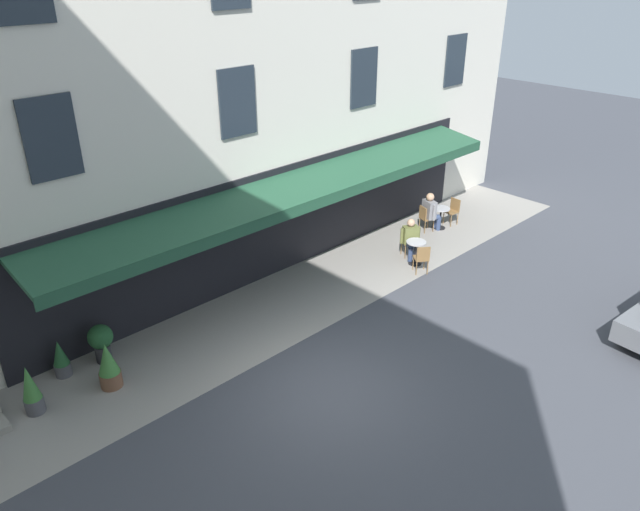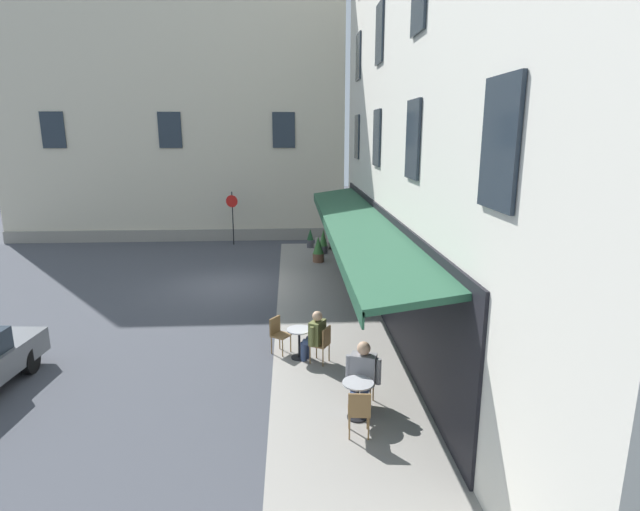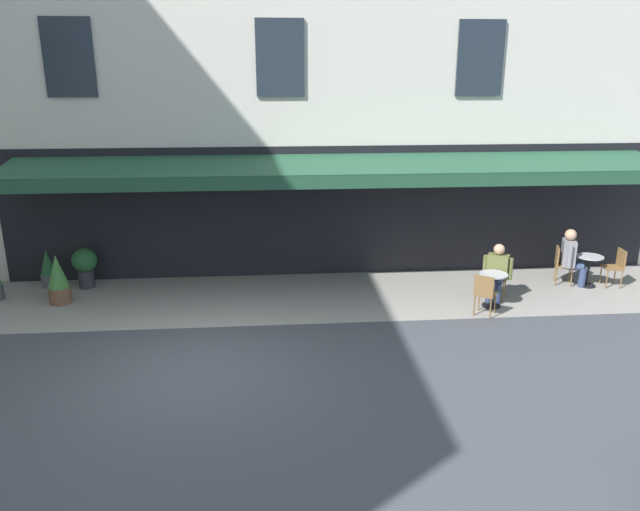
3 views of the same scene
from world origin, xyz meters
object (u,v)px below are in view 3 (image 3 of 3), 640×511
at_px(cafe_table_mid_terrace, 493,285).
at_px(cafe_chair_wicker_kerbside, 485,291).
at_px(cafe_chair_wicker_by_window, 561,262).
at_px(seated_patron_in_olive, 497,271).
at_px(seated_companion_in_grey, 572,256).
at_px(potted_plant_by_steps, 85,264).
at_px(potted_plant_mid_terrace, 48,269).
at_px(cafe_table_near_entrance, 589,266).
at_px(cafe_chair_wicker_under_awning, 616,264).
at_px(cafe_chair_wicker_back_row, 498,274).
at_px(potted_plant_under_sign, 58,280).

relative_size(cafe_table_mid_terrace, cafe_chair_wicker_kerbside, 0.82).
bearing_deg(cafe_chair_wicker_by_window, cafe_table_mid_terrace, 30.93).
height_order(cafe_chair_wicker_kerbside, seated_patron_in_olive, seated_patron_in_olive).
distance_m(seated_companion_in_grey, potted_plant_by_steps, 11.49).
height_order(cafe_table_mid_terrace, potted_plant_mid_terrace, potted_plant_mid_terrace).
relative_size(cafe_table_near_entrance, cafe_chair_wicker_under_awning, 0.82).
relative_size(cafe_table_near_entrance, potted_plant_by_steps, 0.78).
relative_size(seated_patron_in_olive, potted_plant_by_steps, 1.34).
height_order(cafe_chair_wicker_back_row, potted_plant_by_steps, potted_plant_by_steps).
xyz_separation_m(potted_plant_under_sign, potted_plant_by_steps, (-0.30, -0.97, 0.03)).
xyz_separation_m(cafe_chair_wicker_by_window, seated_patron_in_olive, (1.92, 0.91, 0.14)).
bearing_deg(cafe_chair_wicker_by_window, cafe_chair_wicker_back_row, 21.81).
xyz_separation_m(cafe_table_near_entrance, cafe_chair_wicker_by_window, (0.59, -0.21, 0.06)).
relative_size(cafe_chair_wicker_by_window, seated_companion_in_grey, 0.67).
relative_size(cafe_table_near_entrance, cafe_chair_wicker_by_window, 0.82).
xyz_separation_m(cafe_table_near_entrance, cafe_chair_wicker_back_row, (2.41, 0.51, 0.06)).
distance_m(cafe_table_near_entrance, cafe_table_mid_terrace, 2.93).
xyz_separation_m(seated_patron_in_olive, potted_plant_under_sign, (9.64, -0.63, -0.15)).
relative_size(cafe_chair_wicker_back_row, seated_patron_in_olive, 0.71).
bearing_deg(cafe_table_mid_terrace, seated_companion_in_grey, -152.74).
distance_m(cafe_chair_wicker_by_window, potted_plant_mid_terrace, 12.19).
bearing_deg(seated_companion_in_grey, cafe_table_mid_terrace, 27.26).
relative_size(cafe_chair_wicker_by_window, cafe_chair_wicker_kerbside, 1.00).
height_order(cafe_chair_wicker_back_row, potted_plant_under_sign, potted_plant_under_sign).
height_order(cafe_chair_wicker_by_window, cafe_chair_wicker_back_row, same).
bearing_deg(cafe_chair_wicker_by_window, potted_plant_mid_terrace, -3.88).
bearing_deg(cafe_table_mid_terrace, cafe_chair_wicker_kerbside, 54.48).
bearing_deg(potted_plant_under_sign, cafe_chair_wicker_under_awning, -179.96).
relative_size(cafe_chair_wicker_kerbside, potted_plant_mid_terrace, 0.99).
distance_m(cafe_chair_wicker_back_row, potted_plant_under_sign, 9.75).
bearing_deg(seated_companion_in_grey, potted_plant_under_sign, 1.02).
height_order(cafe_chair_wicker_by_window, seated_companion_in_grey, seated_companion_in_grey).
relative_size(cafe_table_near_entrance, potted_plant_under_sign, 0.68).
height_order(cafe_table_near_entrance, seated_companion_in_grey, seated_companion_in_grey).
height_order(cafe_chair_wicker_under_awning, cafe_chair_wicker_by_window, same).
xyz_separation_m(cafe_chair_wicker_under_awning, cafe_chair_wicker_back_row, (3.04, 0.45, 0.00)).
height_order(cafe_chair_wicker_by_window, cafe_table_mid_terrace, cafe_chair_wicker_by_window).
bearing_deg(seated_companion_in_grey, potted_plant_by_steps, -3.79).
bearing_deg(cafe_chair_wicker_under_awning, cafe_chair_wicker_by_window, -12.66).
distance_m(cafe_chair_wicker_under_awning, seated_patron_in_olive, 3.22).
bearing_deg(cafe_table_mid_terrace, seated_patron_in_olive, -119.61).
bearing_deg(potted_plant_by_steps, seated_patron_in_olive, 170.27).
distance_m(cafe_table_mid_terrace, potted_plant_under_sign, 9.48).
bearing_deg(cafe_chair_wicker_back_row, potted_plant_under_sign, -2.61).
bearing_deg(potted_plant_by_steps, cafe_chair_wicker_kerbside, 164.21).
relative_size(seated_patron_in_olive, potted_plant_under_sign, 1.16).
bearing_deg(potted_plant_under_sign, potted_plant_mid_terrace, -61.55).
distance_m(cafe_chair_wicker_kerbside, potted_plant_by_steps, 9.10).
distance_m(seated_patron_in_olive, potted_plant_under_sign, 9.66).
bearing_deg(cafe_table_mid_terrace, potted_plant_mid_terrace, -11.84).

